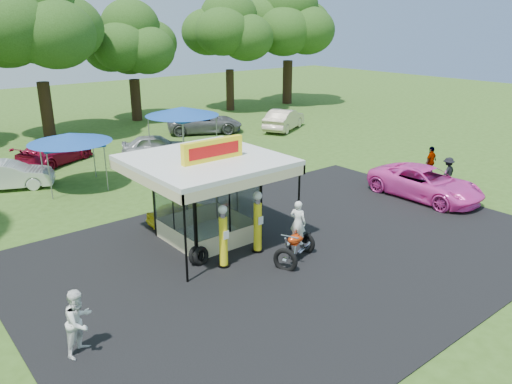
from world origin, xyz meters
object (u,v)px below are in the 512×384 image
a_frame_sign (452,203)px  motorcycle (297,236)px  gas_pump_right (258,223)px  gas_station_kiosk (207,197)px  pink_sedan (425,183)px  gas_pump_left (223,238)px  bg_car_b (55,152)px  bg_car_d (205,123)px  spectator_east_b (431,162)px  bg_car_e (284,119)px  tent_east (182,112)px  spectator_east_a (448,172)px  bg_car_a (8,175)px  tent_west (70,138)px  bg_car_c (156,146)px  spectator_west (79,322)px  kiosk_car (179,212)px

a_frame_sign → motorcycle: bearing=-175.6°
motorcycle → gas_pump_right: bearing=94.5°
gas_station_kiosk → pink_sedan: size_ratio=0.96×
gas_pump_left → gas_station_kiosk: bearing=68.7°
bg_car_b → bg_car_d: 12.15m
bg_car_d → spectator_east_b: bearing=-141.5°
a_frame_sign → bg_car_e: size_ratio=0.17×
gas_pump_left → tent_east: bearing=63.7°
spectator_east_a → bg_car_a: spectator_east_a is taller
a_frame_sign → tent_west: tent_west is taller
bg_car_c → bg_car_d: 7.72m
bg_car_d → bg_car_e: bearing=-91.3°
tent_east → spectator_east_b: bearing=-55.9°
bg_car_a → spectator_west: bearing=-164.5°
a_frame_sign → spectator_east_a: 3.88m
motorcycle → bg_car_e: 22.98m
bg_car_e → spectator_east_a: bearing=141.8°
bg_car_d → tent_east: tent_east is taller
gas_pump_right → bg_car_c: size_ratio=0.56×
gas_pump_left → bg_car_e: (17.53, 16.14, -0.30)m
spectator_east_a → spectator_east_b: bearing=-121.3°
bg_car_e → spectator_east_b: bearing=144.1°
gas_pump_left → bg_car_d: gas_pump_left is taller
pink_sedan → tent_west: size_ratio=1.34×
gas_pump_left → bg_car_e: gas_pump_left is taller
bg_car_c → gas_station_kiosk: bearing=-175.0°
gas_station_kiosk → motorcycle: bearing=-67.3°
bg_car_a → bg_car_c: (9.06, 0.83, 0.00)m
gas_pump_right → bg_car_c: bearing=75.7°
gas_pump_right → bg_car_e: (15.82, 15.95, -0.33)m
motorcycle → spectator_west: bearing=159.5°
spectator_east_a → motorcycle: bearing=3.9°
gas_pump_right → a_frame_sign: gas_pump_right is taller
spectator_west → kiosk_car: bearing=11.6°
bg_car_d → spectator_east_a: bearing=-145.0°
gas_station_kiosk → tent_east: gas_station_kiosk is taller
bg_car_d → a_frame_sign: bearing=-154.3°
gas_pump_right → tent_west: tent_west is taller
gas_station_kiosk → bg_car_d: 20.16m
kiosk_car → bg_car_c: bg_car_c is taller
bg_car_b → a_frame_sign: bearing=-179.3°
motorcycle → spectator_east_b: size_ratio=1.35×
spectator_east_b → bg_car_b: bearing=-49.6°
motorcycle → gas_station_kiosk: bearing=89.6°
gas_pump_right → kiosk_car: size_ratio=0.86×
spectator_west → bg_car_c: bearing=24.8°
spectator_east_a → tent_west: 19.66m
motorcycle → spectator_west: size_ratio=1.27×
bg_car_b → tent_east: (6.95, -3.56, 2.18)m
spectator_east_a → tent_east: (-7.53, 14.04, 2.12)m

